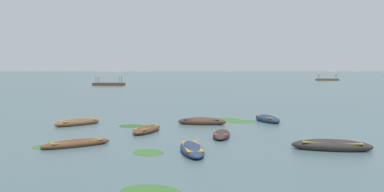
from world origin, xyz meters
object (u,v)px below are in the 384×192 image
at_px(rowboat_3, 192,149).
at_px(ferry_1, 109,84).
at_px(rowboat_6, 78,123).
at_px(ferry_0, 327,79).
at_px(rowboat_2, 202,122).
at_px(rowboat_1, 221,135).
at_px(rowboat_0, 147,130).
at_px(rowboat_5, 76,144).
at_px(rowboat_7, 267,119).
at_px(rowboat_4, 332,146).

relative_size(rowboat_3, ferry_1, 0.52).
relative_size(rowboat_6, ferry_0, 0.41).
bearing_deg(rowboat_2, ferry_1, 106.87).
relative_size(rowboat_1, rowboat_2, 0.94).
bearing_deg(rowboat_2, rowboat_0, -131.57).
bearing_deg(rowboat_6, rowboat_0, -32.85).
xyz_separation_m(rowboat_5, rowboat_6, (-2.45, 8.76, 0.03)).
xyz_separation_m(rowboat_0, rowboat_2, (3.65, 4.12, 0.03)).
height_order(rowboat_1, ferry_0, ferry_0).
bearing_deg(ferry_1, rowboat_7, -69.28).
xyz_separation_m(rowboat_2, rowboat_3, (-0.57, -10.81, -0.05)).
height_order(rowboat_0, rowboat_7, rowboat_7).
bearing_deg(rowboat_0, rowboat_7, 33.21).
distance_m(rowboat_4, rowboat_6, 18.48).
relative_size(rowboat_4, rowboat_5, 1.16).
bearing_deg(ferry_0, rowboat_5, -111.70).
height_order(rowboat_7, ferry_1, ferry_1).
relative_size(rowboat_0, rowboat_6, 1.02).
distance_m(rowboat_3, ferry_1, 91.28).
bearing_deg(rowboat_7, ferry_1, 110.72).
height_order(rowboat_0, rowboat_4, rowboat_4).
xyz_separation_m(rowboat_5, ferry_1, (-16.72, 86.82, 0.30)).
bearing_deg(rowboat_3, rowboat_0, 114.75).
bearing_deg(rowboat_3, ferry_0, 70.75).
xyz_separation_m(rowboat_6, ferry_1, (-14.27, 78.06, 0.27)).
relative_size(rowboat_5, rowboat_6, 1.03).
relative_size(rowboat_0, rowboat_2, 0.97).
bearing_deg(rowboat_0, ferry_1, 103.67).
height_order(rowboat_3, rowboat_6, rowboat_6).
xyz_separation_m(rowboat_2, rowboat_5, (-6.80, -9.27, -0.06)).
distance_m(rowboat_5, rowboat_6, 9.10).
bearing_deg(rowboat_2, rowboat_3, -93.03).
xyz_separation_m(rowboat_3, rowboat_6, (-8.68, 10.30, 0.02)).
distance_m(rowboat_2, rowboat_6, 9.26).
bearing_deg(rowboat_7, rowboat_4, -83.22).
distance_m(rowboat_1, rowboat_4, 6.78).
distance_m(rowboat_3, rowboat_5, 6.42).
height_order(rowboat_2, ferry_1, ferry_1).
relative_size(rowboat_0, ferry_0, 0.42).
bearing_deg(rowboat_7, ferry_0, 71.31).
distance_m(rowboat_0, rowboat_2, 5.51).
distance_m(rowboat_2, ferry_0, 138.13).
bearing_deg(rowboat_4, rowboat_6, 148.90).
xyz_separation_m(rowboat_7, ferry_0, (43.20, 127.71, 0.23)).
xyz_separation_m(rowboat_6, rowboat_7, (14.43, 2.17, 0.03)).
bearing_deg(rowboat_5, ferry_1, 100.90).
bearing_deg(rowboat_1, ferry_1, 106.46).
xyz_separation_m(rowboat_7, ferry_1, (-28.70, 75.88, 0.23)).
distance_m(rowboat_0, rowboat_7, 10.56).
distance_m(rowboat_0, ferry_0, 143.28).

